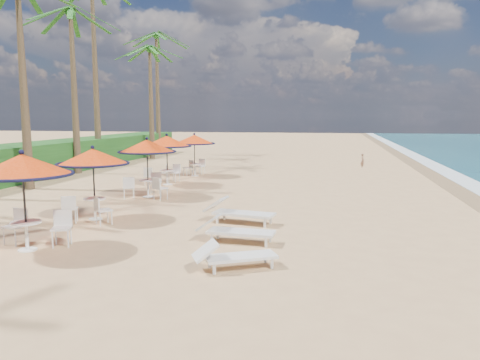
# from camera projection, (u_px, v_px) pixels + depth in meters

# --- Properties ---
(ground) EXTENTS (160.00, 160.00, 0.00)m
(ground) POSITION_uv_depth(u_px,v_px,m) (215.00, 256.00, 11.11)
(ground) COLOR tan
(ground) RESTS_ON ground
(wetsand_band) EXTENTS (1.40, 140.00, 0.02)m
(wetsand_band) POSITION_uv_depth(u_px,v_px,m) (473.00, 197.00, 19.20)
(wetsand_band) COLOR olive
(wetsand_band) RESTS_ON ground
(scrub_hedge) EXTENTS (3.00, 40.00, 1.80)m
(scrub_hedge) POSITION_uv_depth(u_px,v_px,m) (15.00, 162.00, 24.28)
(scrub_hedge) COLOR #194716
(scrub_hedge) RESTS_ON ground
(station_0) EXTENTS (2.40, 2.40, 2.51)m
(station_0) POSITION_uv_depth(u_px,v_px,m) (24.00, 174.00, 11.40)
(station_0) COLOR black
(station_0) RESTS_ON ground
(station_1) EXTENTS (2.29, 2.29, 2.39)m
(station_1) POSITION_uv_depth(u_px,v_px,m) (92.00, 163.00, 14.75)
(station_1) COLOR black
(station_1) RESTS_ON ground
(station_2) EXTENTS (2.36, 2.36, 2.46)m
(station_2) POSITION_uv_depth(u_px,v_px,m) (147.00, 153.00, 18.94)
(station_2) COLOR black
(station_2) RESTS_ON ground
(station_3) EXTENTS (2.37, 2.42, 2.47)m
(station_3) POSITION_uv_depth(u_px,v_px,m) (166.00, 147.00, 22.43)
(station_3) COLOR black
(station_3) RESTS_ON ground
(station_4) EXTENTS (2.28, 2.34, 2.38)m
(station_4) POSITION_uv_depth(u_px,v_px,m) (194.00, 143.00, 25.61)
(station_4) COLOR black
(station_4) RESTS_ON ground
(lounger_near) EXTENTS (1.89, 1.36, 0.66)m
(lounger_near) POSITION_uv_depth(u_px,v_px,m) (232.00, 255.00, 10.16)
(lounger_near) COLOR white
(lounger_near) RESTS_ON ground
(lounger_mid) EXTENTS (2.09, 0.77, 0.73)m
(lounger_mid) POSITION_uv_depth(u_px,v_px,m) (233.00, 230.00, 12.30)
(lounger_mid) COLOR white
(lounger_mid) RESTS_ON ground
(lounger_far) EXTENTS (2.30, 1.07, 0.79)m
(lounger_far) POSITION_uv_depth(u_px,v_px,m) (237.00, 211.00, 14.52)
(lounger_far) COLOR white
(lounger_far) RESTS_ON ground
(palm_4) EXTENTS (5.00, 5.00, 9.22)m
(palm_4) POSITION_uv_depth(u_px,v_px,m) (71.00, 23.00, 25.97)
(palm_4) COLOR brown
(palm_4) RESTS_ON ground
(palm_6) EXTENTS (5.00, 5.00, 8.55)m
(palm_6) POSITION_uv_depth(u_px,v_px,m) (150.00, 56.00, 35.28)
(palm_6) COLOR brown
(palm_6) RESTS_ON ground
(palm_7) EXTENTS (5.00, 5.00, 10.21)m
(palm_7) POSITION_uv_depth(u_px,v_px,m) (156.00, 43.00, 39.15)
(palm_7) COLOR brown
(palm_7) RESTS_ON ground
(person) EXTENTS (0.29, 0.39, 0.95)m
(person) POSITION_uv_depth(u_px,v_px,m) (363.00, 160.00, 30.01)
(person) COLOR #8F6348
(person) RESTS_ON ground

